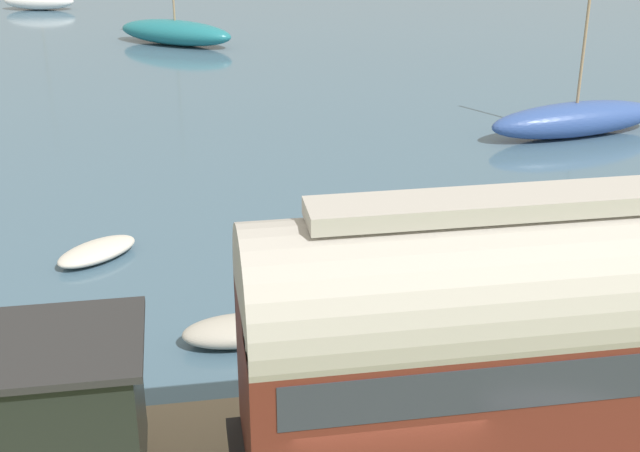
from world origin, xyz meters
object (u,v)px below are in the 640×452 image
passenger_coach (614,322)px  sailboat_teal (175,32)px  sailboat_white (39,0)px  rowboat_near_shore (239,331)px  rowboat_far_out (355,248)px  rowboat_off_pier (97,251)px  rowboat_mid_harbor (580,206)px  sailboat_blue (575,119)px

passenger_coach → sailboat_teal: bearing=9.8°
sailboat_white → rowboat_near_shore: 39.06m
sailboat_teal → rowboat_near_shore: (-27.65, -0.79, -0.33)m
sailboat_teal → rowboat_far_out: (-24.09, -3.85, -0.40)m
sailboat_teal → rowboat_far_out: size_ratio=2.82×
rowboat_off_pier → passenger_coach: bearing=-179.4°
rowboat_near_shore → sailboat_white: bearing=10.5°
rowboat_mid_harbor → rowboat_far_out: size_ratio=1.20×
sailboat_teal → sailboat_blue: (-16.29, -12.91, -0.00)m
rowboat_near_shore → rowboat_off_pier: bearing=33.2°
sailboat_teal → passenger_coach: bearing=-137.4°
sailboat_blue → rowboat_near_shore: sailboat_blue is taller
sailboat_teal → sailboat_white: (10.51, 7.55, -0.04)m
sailboat_blue → sailboat_teal: bearing=29.6°
rowboat_mid_harbor → rowboat_far_out: (-1.38, 6.37, -0.08)m
rowboat_mid_harbor → rowboat_far_out: rowboat_mid_harbor is taller
passenger_coach → rowboat_mid_harbor: bearing=-23.7°
passenger_coach → sailboat_teal: size_ratio=1.83×
sailboat_teal → rowboat_near_shore: bearing=-145.6°
rowboat_off_pier → rowboat_mid_harbor: rowboat_mid_harbor is taller
sailboat_teal → sailboat_blue: 20.79m
sailboat_teal → rowboat_far_out: 24.40m
sailboat_white → sailboat_blue: sailboat_white is taller
sailboat_blue → rowboat_off_pier: sailboat_blue is taller
sailboat_white → rowboat_near_shore: (-38.16, -8.34, -0.29)m
sailboat_teal → rowboat_off_pier: sailboat_teal is taller
rowboat_near_shore → passenger_coach: bearing=-139.5°
rowboat_off_pier → rowboat_far_out: 6.16m
sailboat_white → rowboat_far_out: sailboat_white is taller
sailboat_blue → rowboat_mid_harbor: (-6.42, 2.70, -0.32)m
sailboat_blue → rowboat_off_pier: bearing=106.0°
sailboat_white → rowboat_off_pier: (-33.80, -5.29, -0.36)m
passenger_coach → rowboat_near_shore: 7.81m
sailboat_white → sailboat_teal: bearing=-131.8°
rowboat_mid_harbor → passenger_coach: bearing=149.6°
passenger_coach → rowboat_mid_harbor: passenger_coach is taller
rowboat_off_pier → rowboat_far_out: bearing=-136.1°
passenger_coach → sailboat_blue: 18.41m
sailboat_teal → rowboat_off_pier: (-23.29, 2.26, -0.40)m
rowboat_mid_harbor → sailboat_white: bearing=21.4°
rowboat_off_pier → sailboat_white: bearing=-29.7°
rowboat_near_shore → rowboat_mid_harbor: 10.65m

